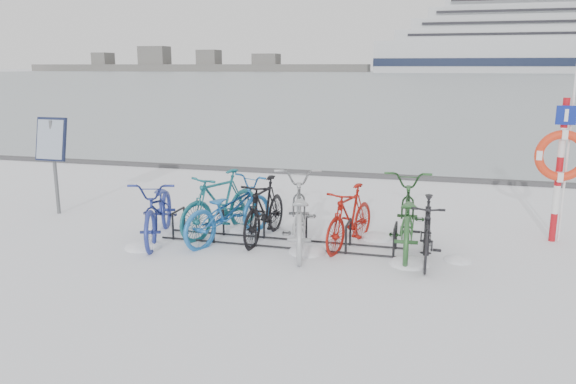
{
  "coord_description": "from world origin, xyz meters",
  "views": [
    {
      "loc": [
        2.33,
        -8.33,
        2.81
      ],
      "look_at": [
        -0.05,
        0.6,
        0.73
      ],
      "focal_mm": 35.0,
      "sensor_mm": 36.0,
      "label": 1
    }
  ],
  "objects_px": {
    "info_board": "(52,145)",
    "bike_rack": "(281,233)",
    "cruise_ferry": "(564,39)",
    "lifebuoy_station": "(562,156)"
  },
  "relations": [
    {
      "from": "lifebuoy_station",
      "to": "cruise_ferry",
      "type": "xyz_separation_m",
      "value": [
        43.08,
        231.34,
        11.43
      ]
    },
    {
      "from": "bike_rack",
      "to": "info_board",
      "type": "distance_m",
      "value": 4.91
    },
    {
      "from": "bike_rack",
      "to": "lifebuoy_station",
      "type": "height_order",
      "value": "lifebuoy_station"
    },
    {
      "from": "info_board",
      "to": "cruise_ferry",
      "type": "distance_m",
      "value": 237.92
    },
    {
      "from": "info_board",
      "to": "lifebuoy_station",
      "type": "relative_size",
      "value": 0.44
    },
    {
      "from": "bike_rack",
      "to": "cruise_ferry",
      "type": "bearing_deg",
      "value": 78.5
    },
    {
      "from": "bike_rack",
      "to": "cruise_ferry",
      "type": "distance_m",
      "value": 237.69
    },
    {
      "from": "info_board",
      "to": "bike_rack",
      "type": "bearing_deg",
      "value": -7.77
    },
    {
      "from": "info_board",
      "to": "lifebuoy_station",
      "type": "distance_m",
      "value": 8.99
    },
    {
      "from": "info_board",
      "to": "cruise_ferry",
      "type": "bearing_deg",
      "value": 78.22
    }
  ]
}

